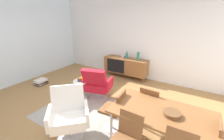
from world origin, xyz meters
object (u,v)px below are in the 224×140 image
dining_chair_back_left (151,103)px  fruit_bowl (81,79)px  sideboard (126,66)px  armchair_black_shell (69,113)px  lounge_chair_red (97,84)px  wooden_bowl_on_table (172,114)px  vase_cobalt (123,55)px  dining_chair_front_left (127,139)px  magazine_stack (41,82)px  vase_ceramic_small (127,56)px  side_table_round (82,87)px  dining_table (162,114)px  vase_sculptural_dark (138,56)px  dining_chair_near_window (114,109)px

dining_chair_back_left → fruit_bowl: (-1.92, 0.04, 0.09)m
sideboard → armchair_black_shell: size_ratio=1.69×
lounge_chair_red → sideboard: bearing=92.4°
wooden_bowl_on_table → dining_chair_back_left: (-0.50, 0.58, -0.30)m
wooden_bowl_on_table → vase_cobalt: bearing=130.5°
dining_chair_front_left → magazine_stack: size_ratio=2.10×
lounge_chair_red → armchair_black_shell: bearing=-76.1°
vase_ceramic_small → wooden_bowl_on_table: vase_ceramic_small is taller
sideboard → wooden_bowl_on_table: 3.36m
dining_chair_back_left → armchair_black_shell: 1.63m
wooden_bowl_on_table → side_table_round: size_ratio=0.50×
dining_table → armchair_black_shell: armchair_black_shell is taller
dining_chair_front_left → lounge_chair_red: 2.02m
armchair_black_shell → side_table_round: size_ratio=1.82×
dining_chair_front_left → magazine_stack: 3.89m
vase_cobalt → vase_sculptural_dark: size_ratio=0.92×
magazine_stack → side_table_round: bearing=1.8°
vase_cobalt → magazine_stack: bearing=-134.0°
dining_chair_near_window → lounge_chair_red: (-0.99, 0.76, -0.00)m
dining_chair_front_left → dining_chair_back_left: bearing=90.3°
dining_chair_near_window → fruit_bowl: bearing=156.9°
sideboard → armchair_black_shell: 3.16m
vase_cobalt → side_table_round: bearing=-95.5°
sideboard → armchair_black_shell: armchair_black_shell is taller
vase_ceramic_small → lounge_chair_red: 1.86m
side_table_round → fruit_bowl: size_ratio=2.60×
lounge_chair_red → wooden_bowl_on_table: bearing=-21.2°
dining_chair_back_left → armchair_black_shell: size_ratio=0.90×
dining_table → side_table_round: size_ratio=3.08×
vase_ceramic_small → side_table_round: size_ratio=0.52×
wooden_bowl_on_table → dining_chair_near_window: size_ratio=0.30×
armchair_black_shell → fruit_bowl: size_ratio=4.73×
magazine_stack → vase_cobalt: bearing=46.0°
dining_chair_near_window → side_table_round: dining_chair_near_window is taller
vase_cobalt → dining_chair_back_left: vase_cobalt is taller
fruit_bowl → magazine_stack: bearing=-178.2°
dining_chair_back_left → side_table_round: (-1.92, 0.04, -0.15)m
sideboard → vase_sculptural_dark: (0.46, 0.00, 0.42)m
vase_sculptural_dark → dining_table: (1.49, -2.59, -0.16)m
wooden_bowl_on_table → dining_chair_near_window: 1.08m
lounge_chair_red → side_table_round: 0.46m
vase_cobalt → armchair_black_shell: bearing=-80.4°
vase_cobalt → dining_chair_back_left: size_ratio=0.30×
wooden_bowl_on_table → dining_chair_back_left: dining_chair_back_left is taller
vase_cobalt → dining_chair_near_window: bearing=-65.2°
dining_chair_front_left → side_table_round: dining_chair_front_left is taller
dining_table → wooden_bowl_on_table: size_ratio=6.15×
sideboard → lounge_chair_red: lounge_chair_red is taller
vase_sculptural_dark → dining_chair_back_left: size_ratio=0.33×
vase_sculptural_dark → side_table_round: size_ratio=0.54×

